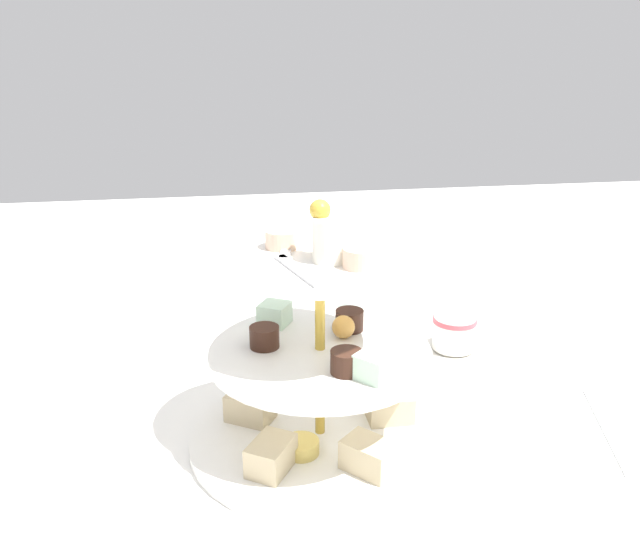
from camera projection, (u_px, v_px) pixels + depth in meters
name	position (u px, v px, depth m)	size (l,w,h in m)	color
ground_plane	(320.00, 440.00, 0.69)	(2.40, 2.40, 0.00)	white
tiered_serving_stand	(320.00, 374.00, 0.66)	(0.27, 0.27, 0.26)	white
water_glass_short_left	(351.00, 311.00, 0.92)	(0.06, 0.06, 0.08)	silver
teacup_with_saucer	(454.00, 335.00, 0.88)	(0.09, 0.09, 0.05)	white
butter_knife_right	(608.00, 428.00, 0.70)	(0.17, 0.01, 0.00)	silver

